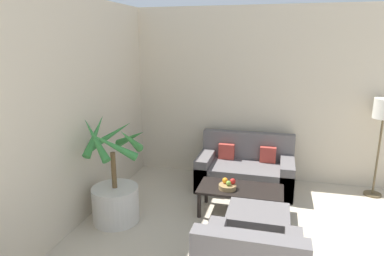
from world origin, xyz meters
The scene contains 11 objects.
wall_back centered at (0.00, 5.91, 1.35)m, with size 8.15×0.06×2.70m.
wall_left centered at (-3.30, 2.94, 1.35)m, with size 0.06×7.48×2.70m.
potted_palm centered at (-2.87, 4.01, 0.39)m, with size 0.80×0.81×1.34m.
sofa_loveseat centered at (-1.42, 5.43, 0.27)m, with size 1.41×0.79×0.80m.
floor_lamp centered at (0.41, 5.60, 1.18)m, with size 0.28×0.28×1.42m.
coffee_table centered at (-1.40, 4.56, 0.31)m, with size 1.07×0.52×0.36m.
fruit_bowl centered at (-1.56, 4.50, 0.39)m, with size 0.22×0.22×0.06m.
apple_red centered at (-1.50, 4.53, 0.46)m, with size 0.07×0.07×0.07m.
apple_green centered at (-1.54, 4.47, 0.45)m, with size 0.06×0.06×0.06m.
orange_fruit centered at (-1.59, 4.54, 0.46)m, with size 0.07×0.07×0.07m.
ottoman centered at (-1.14, 3.97, 0.19)m, with size 0.67×0.53×0.38m.
Camera 1 is at (-0.99, 0.50, 2.19)m, focal length 32.00 mm.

